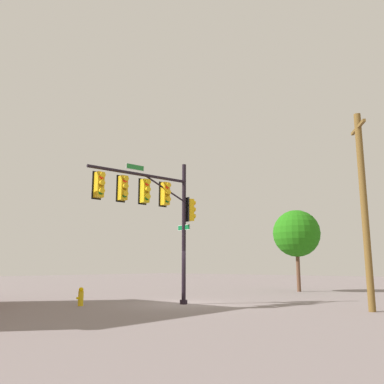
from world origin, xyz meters
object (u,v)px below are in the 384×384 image
signal_pole_assembly (155,202)px  tree_near (297,234)px  utility_pole (364,205)px  fire_hydrant (81,297)px

signal_pole_assembly → tree_near: bearing=179.1°
signal_pole_assembly → tree_near: size_ratio=1.17×
utility_pole → fire_hydrant: bearing=-60.6°
tree_near → utility_pole: bearing=38.3°
signal_pole_assembly → utility_pole: bearing=117.0°
fire_hydrant → signal_pole_assembly: bearing=125.9°
tree_near → signal_pole_assembly: bearing=-0.9°
fire_hydrant → utility_pole: bearing=119.4°
fire_hydrant → tree_near: 16.83m
signal_pole_assembly → fire_hydrant: size_ratio=8.23×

